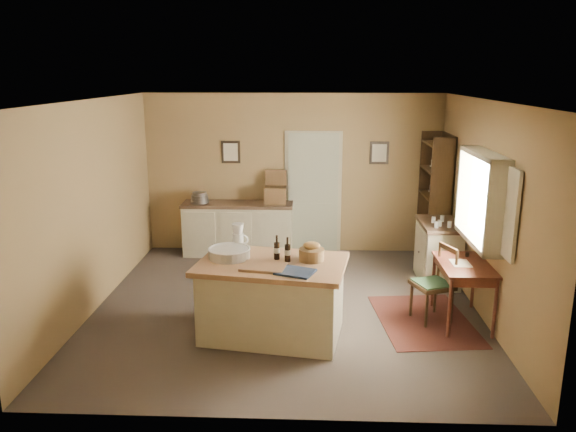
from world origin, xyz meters
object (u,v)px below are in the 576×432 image
Objects in this scene: desk_chair at (432,285)px; writing_desk at (464,271)px; sideboard at (239,227)px; right_cabinet at (438,252)px; shelving_unit at (437,199)px; work_island at (272,296)px.

writing_desk is at bearing -25.40° from desk_chair.
desk_chair is (2.74, -2.53, -0.01)m from sideboard.
writing_desk is (3.11, -2.56, 0.19)m from sideboard.
sideboard is at bearing 140.55° from writing_desk.
shelving_unit is (0.15, 0.94, 0.59)m from right_cabinet.
sideboard is at bearing 115.94° from desk_chair.
writing_desk is at bearing -39.45° from sideboard.
desk_chair is (-0.37, 0.03, -0.20)m from writing_desk.
right_cabinet is (3.11, -1.14, -0.02)m from sideboard.
right_cabinet reaches higher than writing_desk.
shelving_unit is at bearing 80.67° from right_cabinet.
writing_desk is 2.39m from shelving_unit.
work_island reaches higher than right_cabinet.
sideboard is at bearing 159.82° from right_cabinet.
work_island is 2.99m from right_cabinet.
work_island is at bearing -75.59° from sideboard.
writing_desk is 0.47× the size of shelving_unit.
shelving_unit is at bearing 57.68° from work_island.
shelving_unit reaches higher than sideboard.
right_cabinet is at bearing -99.33° from shelving_unit.
work_island is at bearing -168.99° from writing_desk.
desk_chair is at bearing 175.93° from writing_desk.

